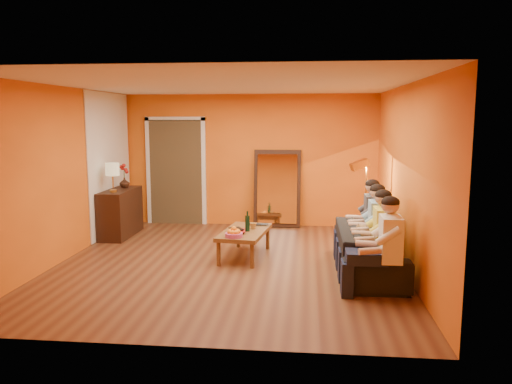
# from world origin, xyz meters

# --- Properties ---
(room_shell) EXTENTS (5.00, 5.50, 2.60)m
(room_shell) POSITION_xyz_m (0.00, 0.37, 1.30)
(room_shell) COLOR brown
(room_shell) RESTS_ON ground
(white_accent) EXTENTS (0.02, 1.90, 2.58)m
(white_accent) POSITION_xyz_m (-2.48, 1.75, 1.30)
(white_accent) COLOR white
(white_accent) RESTS_ON wall_left
(doorway_recess) EXTENTS (1.06, 0.30, 2.10)m
(doorway_recess) POSITION_xyz_m (-1.50, 2.83, 1.05)
(doorway_recess) COLOR #3F2D19
(doorway_recess) RESTS_ON floor
(door_jamb_left) EXTENTS (0.08, 0.06, 2.20)m
(door_jamb_left) POSITION_xyz_m (-2.07, 2.71, 1.05)
(door_jamb_left) COLOR white
(door_jamb_left) RESTS_ON wall_back
(door_jamb_right) EXTENTS (0.08, 0.06, 2.20)m
(door_jamb_right) POSITION_xyz_m (-0.93, 2.71, 1.05)
(door_jamb_right) COLOR white
(door_jamb_right) RESTS_ON wall_back
(door_header) EXTENTS (1.22, 0.06, 0.08)m
(door_header) POSITION_xyz_m (-1.50, 2.71, 2.12)
(door_header) COLOR white
(door_header) RESTS_ON wall_back
(mirror_frame) EXTENTS (0.92, 0.27, 1.51)m
(mirror_frame) POSITION_xyz_m (0.55, 2.63, 0.76)
(mirror_frame) COLOR #331D11
(mirror_frame) RESTS_ON floor
(mirror_glass) EXTENTS (0.78, 0.21, 1.35)m
(mirror_glass) POSITION_xyz_m (0.55, 2.59, 0.76)
(mirror_glass) COLOR white
(mirror_glass) RESTS_ON mirror_frame
(sideboard) EXTENTS (0.44, 1.18, 0.85)m
(sideboard) POSITION_xyz_m (-2.24, 1.55, 0.42)
(sideboard) COLOR #331D11
(sideboard) RESTS_ON floor
(table_lamp) EXTENTS (0.24, 0.24, 0.51)m
(table_lamp) POSITION_xyz_m (-2.24, 1.25, 1.10)
(table_lamp) COLOR beige
(table_lamp) RESTS_ON sideboard
(sofa) EXTENTS (2.13, 0.83, 0.62)m
(sofa) POSITION_xyz_m (2.00, -0.18, 0.31)
(sofa) COLOR black
(sofa) RESTS_ON floor
(coffee_table) EXTENTS (0.77, 1.29, 0.42)m
(coffee_table) POSITION_xyz_m (0.19, 0.37, 0.21)
(coffee_table) COLOR brown
(coffee_table) RESTS_ON floor
(floor_lamp) EXTENTS (0.35, 0.30, 1.44)m
(floor_lamp) POSITION_xyz_m (2.10, 1.14, 0.72)
(floor_lamp) COLOR gold
(floor_lamp) RESTS_ON floor
(dog) EXTENTS (0.57, 0.67, 0.67)m
(dog) POSITION_xyz_m (1.95, -0.18, 0.33)
(dog) COLOR #A87C4C
(dog) RESTS_ON floor
(person_far_left) EXTENTS (0.70, 0.44, 1.22)m
(person_far_left) POSITION_xyz_m (2.13, -1.18, 0.61)
(person_far_left) COLOR white
(person_far_left) RESTS_ON sofa
(person_mid_left) EXTENTS (0.70, 0.44, 1.22)m
(person_mid_left) POSITION_xyz_m (2.13, -0.63, 0.61)
(person_mid_left) COLOR #EAE14E
(person_mid_left) RESTS_ON sofa
(person_mid_right) EXTENTS (0.70, 0.44, 1.22)m
(person_mid_right) POSITION_xyz_m (2.13, -0.08, 0.61)
(person_mid_right) COLOR #88B5D3
(person_mid_right) RESTS_ON sofa
(person_far_right) EXTENTS (0.70, 0.44, 1.22)m
(person_far_right) POSITION_xyz_m (2.13, 0.47, 0.61)
(person_far_right) COLOR #39383E
(person_far_right) RESTS_ON sofa
(fruit_bowl) EXTENTS (0.26, 0.26, 0.16)m
(fruit_bowl) POSITION_xyz_m (0.09, -0.08, 0.50)
(fruit_bowl) COLOR #C34479
(fruit_bowl) RESTS_ON coffee_table
(wine_bottle) EXTENTS (0.07, 0.07, 0.31)m
(wine_bottle) POSITION_xyz_m (0.24, 0.32, 0.58)
(wine_bottle) COLOR black
(wine_bottle) RESTS_ON coffee_table
(tumbler) EXTENTS (0.12, 0.12, 0.09)m
(tumbler) POSITION_xyz_m (0.31, 0.49, 0.47)
(tumbler) COLOR #B27F3F
(tumbler) RESTS_ON coffee_table
(laptop) EXTENTS (0.32, 0.22, 0.02)m
(laptop) POSITION_xyz_m (0.37, 0.72, 0.43)
(laptop) COLOR black
(laptop) RESTS_ON coffee_table
(book_lower) EXTENTS (0.24, 0.29, 0.02)m
(book_lower) POSITION_xyz_m (0.01, 0.17, 0.43)
(book_lower) COLOR #331D11
(book_lower) RESTS_ON coffee_table
(book_mid) EXTENTS (0.23, 0.30, 0.02)m
(book_mid) POSITION_xyz_m (0.02, 0.18, 0.45)
(book_mid) COLOR #A91813
(book_mid) RESTS_ON book_lower
(book_upper) EXTENTS (0.26, 0.28, 0.02)m
(book_upper) POSITION_xyz_m (0.01, 0.16, 0.47)
(book_upper) COLOR black
(book_upper) RESTS_ON book_mid
(vase) EXTENTS (0.18, 0.18, 0.19)m
(vase) POSITION_xyz_m (-2.24, 1.80, 0.95)
(vase) COLOR #331D11
(vase) RESTS_ON sideboard
(flowers) EXTENTS (0.17, 0.17, 0.45)m
(flowers) POSITION_xyz_m (-2.24, 1.80, 1.19)
(flowers) COLOR #A91813
(flowers) RESTS_ON vase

